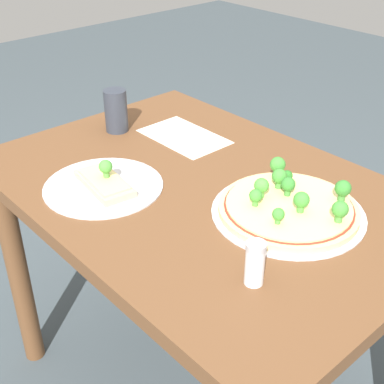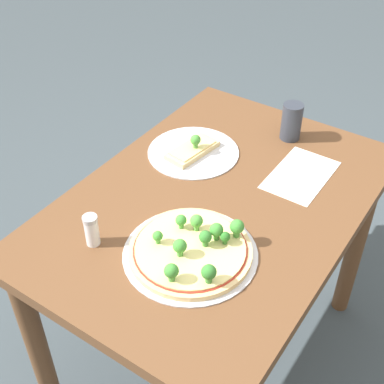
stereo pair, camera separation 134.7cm
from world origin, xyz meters
The scene contains 6 objects.
dining_table centered at (0.00, 0.00, 0.61)m, with size 1.04×0.72×0.72m.
pizza_tray_whole centered at (0.21, 0.06, 0.74)m, with size 0.33×0.33×0.07m.
pizza_tray_slice centered at (-0.14, -0.17, 0.73)m, with size 0.28×0.28×0.07m.
drinking_cup centered at (-0.38, 0.03, 0.78)m, with size 0.06×0.06×0.12m, color #2D333D.
condiment_shaker centered at (0.31, -0.16, 0.77)m, with size 0.04×0.04×0.09m.
paper_menu centered at (-0.23, 0.14, 0.72)m, with size 0.24×0.15×0.00m, color silver.
Camera 1 is at (0.79, -0.73, 1.35)m, focal length 50.00 mm.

